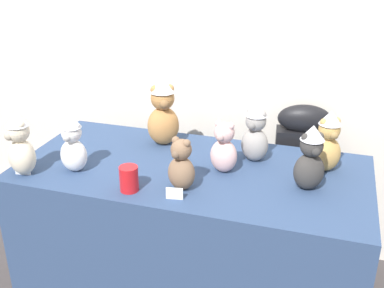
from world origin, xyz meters
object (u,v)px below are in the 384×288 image
object	(u,v)px
teddy_bear_blush	(224,149)
party_cup_red	(129,179)
teddy_bear_mocha	(181,166)
teddy_bear_caramel	(163,112)
teddy_bear_ash	(255,133)
teddy_bear_honey	(328,142)
teddy_bear_charcoal	(310,159)
teddy_bear_snow	(73,144)
teddy_bear_cream	(20,144)
display_table	(192,234)
instrument_case	(298,183)

from	to	relation	value
teddy_bear_blush	party_cup_red	size ratio (longest dim) A/B	2.22
teddy_bear_mocha	party_cup_red	bearing A→B (deg)	-142.06
teddy_bear_caramel	party_cup_red	world-z (taller)	teddy_bear_caramel
teddy_bear_caramel	teddy_bear_ash	world-z (taller)	teddy_bear_caramel
teddy_bear_honey	party_cup_red	distance (m)	0.90
teddy_bear_charcoal	party_cup_red	distance (m)	0.76
teddy_bear_snow	teddy_bear_ash	world-z (taller)	teddy_bear_ash
teddy_bear_cream	party_cup_red	bearing A→B (deg)	27.18
display_table	teddy_bear_snow	world-z (taller)	teddy_bear_snow
teddy_bear_honey	teddy_bear_charcoal	size ratio (longest dim) A/B	1.00
teddy_bear_snow	display_table	bearing A→B (deg)	20.74
teddy_bear_cream	teddy_bear_snow	bearing A→B (deg)	52.14
teddy_bear_snow	teddy_bear_ash	xyz separation A→B (m)	(0.76, 0.35, 0.01)
teddy_bear_cream	teddy_bear_caramel	bearing A→B (deg)	72.97
teddy_bear_blush	teddy_bear_snow	xyz separation A→B (m)	(-0.65, -0.20, 0.02)
teddy_bear_caramel	teddy_bear_snow	size ratio (longest dim) A/B	1.31
teddy_bear_snow	party_cup_red	bearing A→B (deg)	-16.45
instrument_case	teddy_bear_mocha	world-z (taller)	teddy_bear_mocha
teddy_bear_caramel	teddy_bear_mocha	distance (m)	0.49
instrument_case	teddy_bear_blush	size ratio (longest dim) A/B	3.80
party_cup_red	teddy_bear_charcoal	bearing A→B (deg)	18.61
teddy_bear_charcoal	teddy_bear_cream	bearing A→B (deg)	162.17
display_table	party_cup_red	size ratio (longest dim) A/B	14.74
teddy_bear_honey	teddy_bear_cream	distance (m)	1.37
teddy_bear_blush	party_cup_red	bearing A→B (deg)	-126.91
teddy_bear_charcoal	teddy_bear_ash	size ratio (longest dim) A/B	0.99
teddy_bear_blush	teddy_bear_ash	distance (m)	0.19
teddy_bear_blush	party_cup_red	xyz separation A→B (m)	(-0.34, -0.29, -0.06)
teddy_bear_charcoal	teddy_bear_snow	bearing A→B (deg)	159.17
display_table	teddy_bear_mocha	world-z (taller)	teddy_bear_mocha
teddy_bear_mocha	teddy_bear_charcoal	size ratio (longest dim) A/B	0.81
display_table	instrument_case	distance (m)	0.70
instrument_case	party_cup_red	xyz separation A→B (m)	(-0.65, -0.80, 0.33)
teddy_bear_caramel	teddy_bear_honey	world-z (taller)	teddy_bear_caramel
teddy_bear_mocha	teddy_bear_cream	size ratio (longest dim) A/B	0.79
display_table	teddy_bear_ash	size ratio (longest dim) A/B	5.57
teddy_bear_charcoal	party_cup_red	world-z (taller)	teddy_bear_charcoal
display_table	teddy_bear_charcoal	distance (m)	0.74
display_table	teddy_bear_honey	distance (m)	0.80
teddy_bear_honey	party_cup_red	world-z (taller)	teddy_bear_honey
display_table	teddy_bear_ash	distance (m)	0.60
party_cup_red	teddy_bear_cream	bearing A→B (deg)	-179.97
teddy_bear_charcoal	teddy_bear_blush	xyz separation A→B (m)	(-0.38, 0.05, -0.03)
teddy_bear_snow	teddy_bear_blush	bearing A→B (deg)	17.11
instrument_case	teddy_bear_snow	bearing A→B (deg)	-152.23
teddy_bear_ash	party_cup_red	size ratio (longest dim) A/B	2.65
teddy_bear_honey	teddy_bear_snow	bearing A→B (deg)	165.66
teddy_bear_charcoal	teddy_bear_snow	size ratio (longest dim) A/B	1.06
teddy_bear_blush	teddy_bear_ash	xyz separation A→B (m)	(0.11, 0.16, 0.03)
teddy_bear_ash	instrument_case	bearing A→B (deg)	76.60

